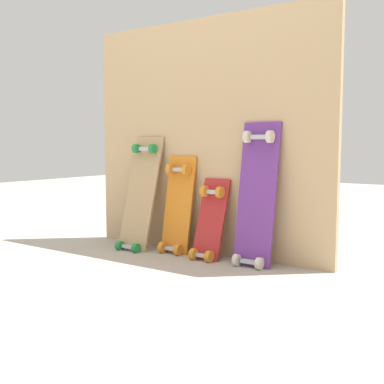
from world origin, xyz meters
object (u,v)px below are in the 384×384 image
skateboard_natural (140,198)px  skateboard_purple (256,199)px  skateboard_orange (177,209)px  skateboard_red (209,224)px

skateboard_natural → skateboard_purple: 0.84m
skateboard_orange → skateboard_purple: bearing=-0.7°
skateboard_natural → skateboard_purple: bearing=2.8°
skateboard_purple → skateboard_orange: bearing=179.3°
skateboard_natural → skateboard_orange: bearing=10.0°
skateboard_orange → skateboard_purple: size_ratio=0.77×
skateboard_natural → skateboard_red: size_ratio=1.48×
skateboard_red → skateboard_purple: skateboard_purple is taller
skateboard_natural → skateboard_red: 0.55m
skateboard_orange → skateboard_red: (0.26, -0.03, -0.07)m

